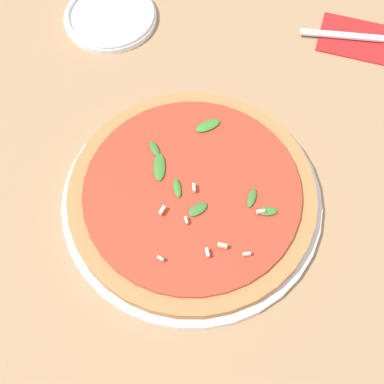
{
  "coord_description": "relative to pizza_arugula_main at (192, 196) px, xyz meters",
  "views": [
    {
      "loc": [
        0.11,
        -0.3,
        0.67
      ],
      "look_at": [
        0.01,
        0.02,
        0.03
      ],
      "focal_mm": 50.0,
      "sensor_mm": 36.0,
      "label": 1
    }
  ],
  "objects": [
    {
      "name": "napkin",
      "position": [
        0.18,
        0.37,
        -0.01
      ],
      "size": [
        0.14,
        0.09,
        0.01
      ],
      "rotation": [
        0.0,
        0.0,
        0.01
      ],
      "color": "#B21E1E",
      "rests_on": "ground_plane"
    },
    {
      "name": "pizza_arugula_main",
      "position": [
        0.0,
        0.0,
        0.0
      ],
      "size": [
        0.36,
        0.36,
        0.05
      ],
      "color": "white",
      "rests_on": "ground_plane"
    },
    {
      "name": "ground_plane",
      "position": [
        -0.01,
        -0.02,
        -0.02
      ],
      "size": [
        6.0,
        6.0,
        0.0
      ],
      "primitive_type": "plane",
      "color": "#9E7A56"
    },
    {
      "name": "side_plate_white",
      "position": [
        -0.24,
        0.29,
        -0.01
      ],
      "size": [
        0.16,
        0.16,
        0.02
      ],
      "color": "white",
      "rests_on": "ground_plane"
    },
    {
      "name": "fork",
      "position": [
        0.19,
        0.37,
        -0.01
      ],
      "size": [
        0.22,
        0.06,
        0.0
      ],
      "rotation": [
        0.0,
        0.0,
        0.18
      ],
      "color": "silver",
      "rests_on": "ground_plane"
    }
  ]
}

